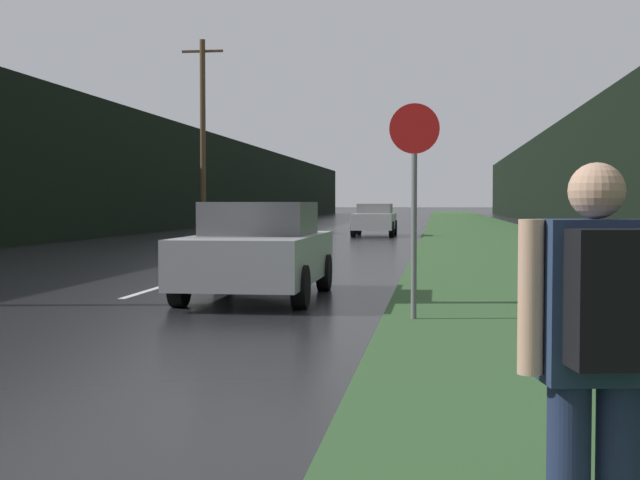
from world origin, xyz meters
name	(u,v)px	position (x,y,z in m)	size (l,w,h in m)	color
grass_verge	(489,235)	(7.06, 40.00, 0.01)	(6.00, 240.00, 0.02)	#33562D
lane_stripe_c	(153,289)	(0.00, 13.63, 0.00)	(0.12, 3.00, 0.01)	silver
lane_stripe_d	(243,262)	(0.00, 20.63, 0.00)	(0.12, 3.00, 0.01)	silver
treeline_far_side	(183,178)	(-10.06, 50.00, 2.90)	(2.00, 140.00, 5.79)	black
treeline_near_side	(589,171)	(13.06, 50.00, 3.23)	(2.00, 140.00, 6.46)	black
utility_pole_far	(203,135)	(-5.32, 36.82, 4.37)	(1.80, 0.24, 8.48)	#4C3823
stop_sign	(414,190)	(4.46, 10.26, 1.61)	(0.62, 0.07, 2.68)	slate
hitchhiker_with_backpack	(598,354)	(5.31, 2.44, 0.92)	(0.55, 0.44, 1.60)	#1E2847
car_passing_near	(258,250)	(2.03, 12.57, 0.73)	(1.92, 4.15, 1.47)	#9E9EA3
car_passing_far	(375,219)	(2.03, 38.11, 0.73)	(1.82, 4.39, 1.42)	#BCBCBC
car_oncoming	(293,219)	(-2.03, 40.95, 0.67)	(1.85, 4.01, 1.30)	black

